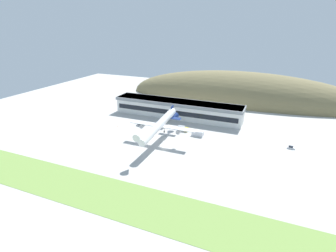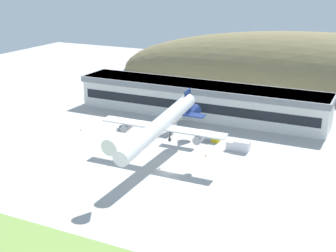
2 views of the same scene
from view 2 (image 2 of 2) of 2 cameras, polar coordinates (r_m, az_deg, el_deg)
ground_plane at (r=127.50m, az=0.12°, el=-5.71°), size 359.74×359.74×0.00m
hill_backdrop at (r=231.26m, az=18.36°, el=4.50°), size 212.80×62.11×50.50m
terminal_building at (r=175.34m, az=3.88°, el=3.46°), size 95.60×16.29×12.12m
jetway_0 at (r=161.64m, az=1.22°, el=1.12°), size 3.38×16.93×5.43m
cargo_airplane at (r=130.41m, az=-0.91°, el=0.07°), size 37.80×52.12×10.98m
service_car_0 at (r=160.81m, az=-5.54°, el=-0.30°), size 3.68×1.89×1.64m
fuel_truck at (r=143.70m, az=8.60°, el=-2.41°), size 7.13×2.68×3.19m
box_truck at (r=150.86m, az=5.00°, el=-1.26°), size 7.01×2.81×3.09m
traffic_cone_0 at (r=162.91m, az=-10.65°, el=-0.44°), size 0.52×0.52×0.58m
traffic_cone_1 at (r=138.79m, az=4.62°, el=-3.57°), size 0.52×0.52×0.58m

